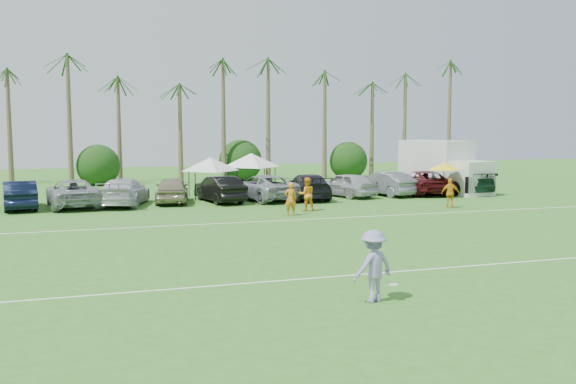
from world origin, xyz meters
name	(u,v)px	position (x,y,z in m)	size (l,w,h in m)	color
ground	(355,293)	(0.00, 0.00, 0.00)	(120.00, 120.00, 0.00)	#347122
field_lines	(274,244)	(0.00, 8.00, 0.01)	(80.00, 12.10, 0.01)	white
palm_tree_2	(14,68)	(-12.00, 38.00, 9.21)	(2.40, 2.40, 10.90)	brown
palm_tree_3	(68,58)	(-8.00, 38.00, 10.06)	(2.40, 2.40, 11.90)	brown
palm_tree_4	(121,92)	(-4.00, 38.00, 7.48)	(2.40, 2.40, 8.90)	brown
palm_tree_5	(170,82)	(0.00, 38.00, 8.35)	(2.40, 2.40, 9.90)	brown
palm_tree_6	(218,73)	(4.00, 38.00, 9.21)	(2.40, 2.40, 10.90)	brown
palm_tree_7	(263,64)	(8.00, 38.00, 10.06)	(2.40, 2.40, 11.90)	brown
palm_tree_8	(317,95)	(13.00, 38.00, 7.48)	(2.40, 2.40, 8.90)	brown
palm_tree_9	(368,86)	(18.00, 38.00, 8.35)	(2.40, 2.40, 9.90)	brown
palm_tree_10	(416,78)	(23.00, 38.00, 9.21)	(2.40, 2.40, 10.90)	brown
palm_tree_11	(453,70)	(27.00, 38.00, 10.06)	(2.40, 2.40, 11.90)	brown
bush_tree_1	(98,162)	(-6.00, 39.00, 1.80)	(4.00, 4.00, 4.00)	brown
bush_tree_2	(238,159)	(6.00, 39.00, 1.80)	(4.00, 4.00, 4.00)	brown
bush_tree_3	(343,158)	(16.00, 39.00, 1.80)	(4.00, 4.00, 4.00)	brown
sideline_player_a	(291,199)	(3.19, 15.63, 0.89)	(0.65, 0.42, 1.77)	orange
sideline_player_b	(307,194)	(4.63, 17.13, 0.94)	(0.91, 0.71, 1.88)	orange
sideline_player_c	(450,193)	(12.94, 15.72, 0.87)	(1.02, 0.43, 1.75)	orange
box_truck	(444,165)	(17.50, 23.81, 1.97)	(4.07, 7.54, 3.68)	silver
canopy_tent_left	(210,157)	(0.81, 25.31, 2.68)	(3.86, 3.86, 3.13)	black
canopy_tent_right	(251,153)	(3.92, 26.61, 2.86)	(4.12, 4.12, 3.34)	black
market_umbrella	(444,166)	(15.67, 20.87, 2.07)	(2.07, 2.07, 2.31)	black
frisbee_player	(373,266)	(0.07, -0.99, 0.98)	(1.42, 1.06, 1.96)	#9588C1
parked_car_1	(20,195)	(-10.72, 22.95, 0.82)	(1.73, 4.97, 1.64)	black
parked_car_2	(73,193)	(-7.82, 22.97, 0.82)	(2.71, 5.89, 1.64)	#95989F
parked_car_3	(124,192)	(-4.92, 22.80, 0.82)	(2.29, 5.64, 1.64)	silver
parked_car_4	(172,190)	(-2.02, 23.20, 0.82)	(1.93, 4.80, 1.64)	gray
parked_car_5	(220,189)	(0.88, 22.74, 0.82)	(1.73, 4.97, 1.64)	black
parked_car_6	(264,187)	(3.77, 22.94, 0.82)	(2.71, 5.89, 1.64)	#9698A0
parked_car_7	(308,186)	(6.67, 22.66, 0.82)	(2.29, 5.64, 1.64)	black
parked_car_8	(346,185)	(9.57, 23.11, 0.82)	(1.93, 4.80, 1.64)	#B7B7B8
parked_car_9	(385,183)	(12.47, 23.07, 0.82)	(1.73, 4.97, 1.64)	slate
parked_car_10	(423,182)	(15.36, 23.10, 0.82)	(2.71, 5.89, 1.64)	#460D11
parked_car_11	(461,182)	(18.26, 22.79, 0.82)	(2.29, 5.64, 1.64)	black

